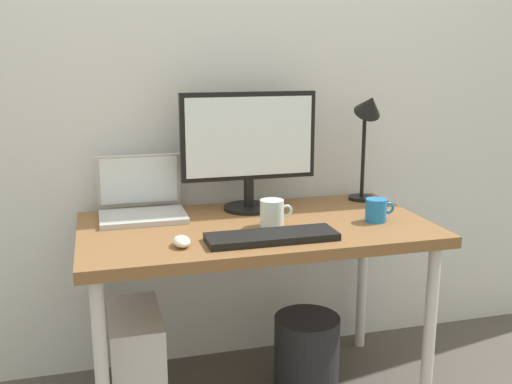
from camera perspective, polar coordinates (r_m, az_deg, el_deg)
name	(u,v)px	position (r m, az deg, el deg)	size (l,w,h in m)	color
back_wall	(230,56)	(2.46, -2.53, 12.96)	(4.40, 0.04, 2.60)	silver
desk	(256,241)	(2.17, 0.00, -4.78)	(1.26, 0.68, 0.70)	brown
monitor	(249,144)	(2.30, -0.70, 4.69)	(0.54, 0.20, 0.46)	black
laptop	(141,201)	(2.29, -11.02, -0.88)	(0.32, 0.26, 0.23)	#B2B2B7
desk_lamp	(368,122)	(2.47, 10.78, 6.64)	(0.11, 0.16, 0.47)	black
keyboard	(272,237)	(1.97, 1.56, -4.34)	(0.44, 0.14, 0.02)	black
mouse	(182,241)	(1.92, -7.20, -4.76)	(0.06, 0.09, 0.03)	silver
coffee_mug	(376,210)	(2.22, 11.56, -1.73)	(0.11, 0.08, 0.09)	#1E72BF
glass_cup	(272,213)	(2.12, 1.58, -2.04)	(0.12, 0.09, 0.10)	silver
computer_tower	(137,367)	(2.26, -11.43, -16.24)	(0.18, 0.36, 0.42)	silver
wastebasket	(307,352)	(2.44, 4.91, -15.18)	(0.26, 0.26, 0.30)	#232328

